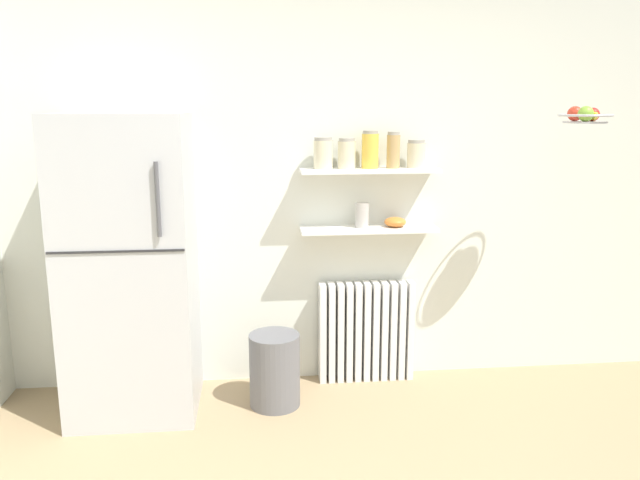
# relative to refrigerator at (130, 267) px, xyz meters

# --- Properties ---
(back_wall) EXTENTS (7.04, 0.10, 2.60)m
(back_wall) POSITION_rel_refrigerator_xyz_m (1.34, 0.39, 0.40)
(back_wall) COLOR silver
(back_wall) RESTS_ON ground_plane
(refrigerator) EXTENTS (0.74, 0.70, 1.80)m
(refrigerator) POSITION_rel_refrigerator_xyz_m (0.00, 0.00, 0.00)
(refrigerator) COLOR #B7BABF
(refrigerator) RESTS_ON ground_plane
(radiator) EXTENTS (0.64, 0.12, 0.68)m
(radiator) POSITION_rel_refrigerator_xyz_m (1.48, 0.26, -0.56)
(radiator) COLOR white
(radiator) RESTS_ON ground_plane
(wall_shelf_lower) EXTENTS (0.89, 0.22, 0.02)m
(wall_shelf_lower) POSITION_rel_refrigerator_xyz_m (1.48, 0.23, 0.15)
(wall_shelf_lower) COLOR white
(wall_shelf_upper) EXTENTS (0.89, 0.22, 0.02)m
(wall_shelf_upper) POSITION_rel_refrigerator_xyz_m (1.48, 0.23, 0.53)
(wall_shelf_upper) COLOR white
(storage_jar_0) EXTENTS (0.12, 0.12, 0.20)m
(storage_jar_0) POSITION_rel_refrigerator_xyz_m (1.18, 0.23, 0.64)
(storage_jar_0) COLOR beige
(storage_jar_0) RESTS_ON wall_shelf_upper
(storage_jar_1) EXTENTS (0.11, 0.11, 0.19)m
(storage_jar_1) POSITION_rel_refrigerator_xyz_m (1.33, 0.23, 0.64)
(storage_jar_1) COLOR beige
(storage_jar_1) RESTS_ON wall_shelf_upper
(storage_jar_2) EXTENTS (0.11, 0.11, 0.24)m
(storage_jar_2) POSITION_rel_refrigerator_xyz_m (1.48, 0.23, 0.66)
(storage_jar_2) COLOR yellow
(storage_jar_2) RESTS_ON wall_shelf_upper
(storage_jar_3) EXTENTS (0.08, 0.08, 0.23)m
(storage_jar_3) POSITION_rel_refrigerator_xyz_m (1.63, 0.23, 0.66)
(storage_jar_3) COLOR tan
(storage_jar_3) RESTS_ON wall_shelf_upper
(storage_jar_4) EXTENTS (0.12, 0.12, 0.18)m
(storage_jar_4) POSITION_rel_refrigerator_xyz_m (1.77, 0.23, 0.63)
(storage_jar_4) COLOR beige
(storage_jar_4) RESTS_ON wall_shelf_upper
(vase) EXTENTS (0.09, 0.09, 0.16)m
(vase) POSITION_rel_refrigerator_xyz_m (1.43, 0.23, 0.25)
(vase) COLOR #B2ADA8
(vase) RESTS_ON wall_shelf_lower
(shelf_bowl) EXTENTS (0.14, 0.14, 0.06)m
(shelf_bowl) POSITION_rel_refrigerator_xyz_m (1.65, 0.23, 0.20)
(shelf_bowl) COLOR orange
(shelf_bowl) RESTS_ON wall_shelf_lower
(trash_bin) EXTENTS (0.31, 0.31, 0.46)m
(trash_bin) POSITION_rel_refrigerator_xyz_m (0.85, -0.06, -0.67)
(trash_bin) COLOR slate
(trash_bin) RESTS_ON ground_plane
(hanging_fruit_basket) EXTENTS (0.31, 0.31, 0.10)m
(hanging_fruit_basket) POSITION_rel_refrigerator_xyz_m (2.67, -0.17, 0.88)
(hanging_fruit_basket) COLOR #B2B2B7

